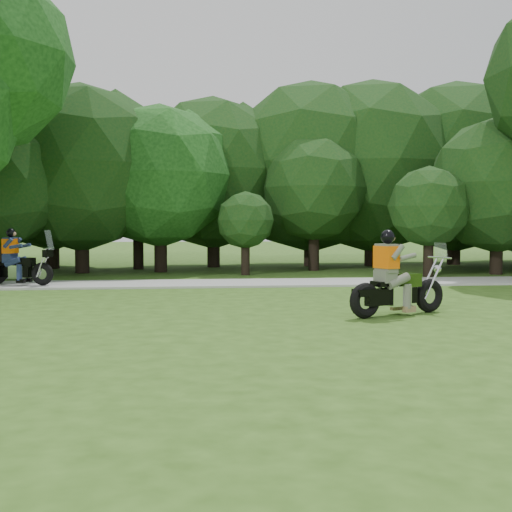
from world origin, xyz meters
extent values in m
plane|color=#2F5016|center=(0.00, 0.00, 0.00)|extent=(100.00, 100.00, 0.00)
cube|color=#9E9E99|center=(0.00, 8.00, 0.03)|extent=(60.00, 2.20, 0.06)
cylinder|color=black|center=(-5.14, 14.47, 0.90)|extent=(0.40, 0.40, 1.80)
sphere|color=#103712|center=(-5.14, 14.47, 3.09)|extent=(3.97, 3.97, 3.97)
cylinder|color=black|center=(-2.21, 15.25, 0.90)|extent=(0.51, 0.51, 1.80)
sphere|color=#103712|center=(-2.21, 15.25, 3.79)|extent=(6.13, 6.13, 6.13)
cylinder|color=black|center=(4.74, 9.95, 0.73)|extent=(0.34, 0.34, 1.45)
sphere|color=#103712|center=(4.74, 9.95, 2.33)|extent=(2.70, 2.70, 2.70)
cylinder|color=black|center=(-4.21, 12.85, 0.90)|extent=(0.46, 0.46, 1.80)
sphere|color=#134012|center=(-4.21, 12.85, 3.49)|extent=(5.19, 5.19, 5.19)
cylinder|color=black|center=(1.47, 12.99, 0.90)|extent=(0.40, 0.40, 1.79)
sphere|color=#103712|center=(1.47, 12.99, 3.08)|extent=(3.96, 3.96, 3.96)
cylinder|color=black|center=(1.82, 15.50, 0.90)|extent=(0.55, 0.55, 1.80)
sphere|color=#103712|center=(1.82, 15.50, 4.09)|extent=(7.04, 7.04, 7.04)
cylinder|color=black|center=(7.44, 10.64, 0.78)|extent=(0.44, 0.44, 1.56)
sphere|color=#103712|center=(7.44, 10.64, 3.10)|extent=(4.73, 4.73, 4.73)
cylinder|color=black|center=(4.35, 15.37, 0.90)|extent=(0.56, 0.56, 1.80)
sphere|color=#103712|center=(4.35, 15.37, 4.12)|extent=(7.13, 7.13, 7.13)
cylinder|color=black|center=(-1.26, 11.22, 0.62)|extent=(0.30, 0.30, 1.24)
sphere|color=#103712|center=(-1.26, 11.22, 1.88)|extent=(1.97, 1.97, 1.97)
cylinder|color=black|center=(-8.50, 15.09, 0.90)|extent=(0.52, 0.52, 1.80)
sphere|color=#103712|center=(-8.50, 15.09, 3.85)|extent=(6.32, 6.32, 6.32)
cylinder|color=black|center=(-6.98, 12.71, 0.90)|extent=(0.50, 0.50, 1.80)
sphere|color=#103712|center=(-6.98, 12.71, 3.75)|extent=(6.00, 6.00, 6.00)
cylinder|color=black|center=(-9.31, 11.06, 0.86)|extent=(0.42, 0.42, 1.72)
cylinder|color=black|center=(8.08, 15.77, 0.90)|extent=(0.56, 0.56, 1.80)
sphere|color=#103712|center=(8.08, 15.77, 4.16)|extent=(7.26, 7.26, 7.26)
torus|color=black|center=(0.12, 1.05, 0.34)|extent=(0.70, 0.45, 0.68)
torus|color=black|center=(1.63, 1.73, 0.34)|extent=(0.70, 0.45, 0.68)
cube|color=black|center=(0.70, 1.31, 0.39)|extent=(1.18, 0.70, 0.31)
cube|color=silver|center=(0.85, 1.37, 0.39)|extent=(0.56, 0.49, 0.39)
cube|color=black|center=(1.09, 1.48, 0.68)|extent=(0.58, 0.47, 0.25)
cube|color=black|center=(0.58, 1.25, 0.64)|extent=(0.59, 0.49, 0.10)
cylinder|color=silver|center=(1.66, 1.74, 0.68)|extent=(0.50, 0.25, 0.80)
cylinder|color=silver|center=(1.87, 1.84, 1.10)|extent=(0.29, 0.58, 0.03)
cube|color=#505545|center=(0.58, 1.25, 0.78)|extent=(0.42, 0.45, 0.23)
cube|color=#505545|center=(0.59, 1.26, 1.12)|extent=(0.40, 0.47, 0.54)
cube|color=#FF6505|center=(0.59, 1.26, 1.14)|extent=(0.44, 0.52, 0.43)
sphere|color=black|center=(0.62, 1.27, 1.53)|extent=(0.27, 0.27, 0.27)
torus|color=black|center=(-7.20, 7.53, 0.38)|extent=(0.67, 0.38, 0.64)
cube|color=black|center=(-8.04, 7.81, 0.43)|extent=(1.04, 0.53, 0.29)
cube|color=silver|center=(-7.91, 7.77, 0.43)|extent=(0.52, 0.44, 0.37)
cube|color=black|center=(-7.69, 7.70, 0.70)|extent=(0.54, 0.41, 0.24)
cube|color=black|center=(-8.15, 7.85, 0.67)|extent=(0.55, 0.43, 0.09)
cylinder|color=silver|center=(-7.17, 7.52, 0.70)|extent=(0.36, 0.15, 0.83)
cylinder|color=silver|center=(-7.02, 7.47, 1.10)|extent=(0.22, 0.57, 0.03)
cube|color=black|center=(-8.45, 8.16, 0.43)|extent=(0.40, 0.23, 0.31)
cube|color=navy|center=(-8.15, 7.85, 0.80)|extent=(0.37, 0.42, 0.22)
cube|color=navy|center=(-8.13, 7.84, 1.13)|extent=(0.35, 0.44, 0.52)
cube|color=#FF6505|center=(-8.13, 7.84, 1.15)|extent=(0.39, 0.49, 0.41)
sphere|color=black|center=(-8.11, 7.83, 1.51)|extent=(0.26, 0.26, 0.26)
camera|label=1|loc=(-3.12, -10.62, 1.80)|focal=45.00mm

